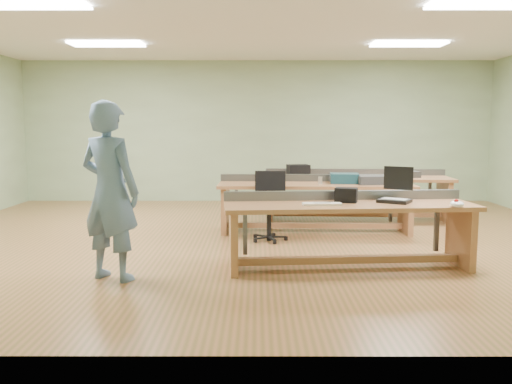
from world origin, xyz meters
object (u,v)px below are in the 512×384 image
(workbench_front, at_px, (349,220))
(workbench_mid, at_px, (315,196))
(parts_bin_teal, at_px, (344,178))
(drinks_can, at_px, (320,180))
(laptop_base, at_px, (394,201))
(parts_bin_grey, at_px, (373,180))
(person, at_px, (110,191))
(mug, at_px, (333,180))
(workbench_back, at_px, (357,187))
(camera_bag, at_px, (346,195))
(task_chair, at_px, (269,215))

(workbench_front, height_order, workbench_mid, same)
(parts_bin_teal, relative_size, drinks_can, 3.70)
(laptop_base, bearing_deg, parts_bin_teal, 127.19)
(parts_bin_teal, relative_size, parts_bin_grey, 0.91)
(workbench_front, bearing_deg, workbench_mid, 89.67)
(parts_bin_teal, bearing_deg, laptop_base, -83.42)
(person, bearing_deg, mug, -111.07)
(person, relative_size, drinks_can, 16.45)
(person, bearing_deg, workbench_back, -107.47)
(laptop_base, bearing_deg, camera_bag, -151.14)
(workbench_front, distance_m, laptop_base, 0.58)
(workbench_front, relative_size, parts_bin_teal, 6.81)
(workbench_mid, distance_m, parts_bin_grey, 0.91)
(drinks_can, bearing_deg, workbench_mid, 113.70)
(camera_bag, xyz_separation_m, mug, (0.14, 2.13, -0.03))
(parts_bin_grey, bearing_deg, drinks_can, -177.90)
(workbench_mid, bearing_deg, camera_bag, -84.72)
(person, bearing_deg, parts_bin_grey, -118.57)
(mug, bearing_deg, parts_bin_teal, -13.68)
(workbench_mid, bearing_deg, task_chair, -137.08)
(parts_bin_grey, bearing_deg, laptop_base, -94.97)
(workbench_front, distance_m, parts_bin_grey, 2.18)
(laptop_base, distance_m, parts_bin_grey, 1.97)
(workbench_front, bearing_deg, drinks_can, 88.25)
(workbench_mid, bearing_deg, person, -131.40)
(workbench_back, distance_m, person, 4.96)
(workbench_mid, distance_m, person, 3.62)
(mug, bearing_deg, laptop_base, -79.07)
(mug, bearing_deg, camera_bag, -93.82)
(laptop_base, xyz_separation_m, mug, (-0.42, 2.15, 0.03))
(workbench_mid, height_order, task_chair, task_chair)
(workbench_front, distance_m, workbench_back, 3.29)
(laptop_base, height_order, mug, mug)
(workbench_mid, distance_m, camera_bag, 2.08)
(camera_bag, relative_size, drinks_can, 2.15)
(workbench_mid, height_order, parts_bin_grey, parts_bin_grey)
(parts_bin_grey, height_order, mug, parts_bin_grey)
(task_chair, bearing_deg, drinks_can, 38.65)
(parts_bin_teal, bearing_deg, person, -137.34)
(laptop_base, height_order, parts_bin_grey, parts_bin_grey)
(task_chair, distance_m, parts_bin_teal, 1.43)
(workbench_front, bearing_deg, mug, 82.34)
(workbench_back, xyz_separation_m, parts_bin_teal, (-0.38, -1.03, 0.26))
(parts_bin_grey, bearing_deg, task_chair, -161.52)
(parts_bin_grey, distance_m, drinks_can, 0.81)
(workbench_mid, bearing_deg, workbench_back, 53.44)
(drinks_can, bearing_deg, workbench_back, 57.21)
(workbench_front, bearing_deg, workbench_back, 73.58)
(task_chair, bearing_deg, mug, 41.50)
(workbench_back, relative_size, mug, 25.32)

